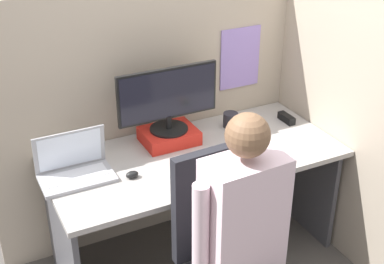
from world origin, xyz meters
TOP-DOWN VIEW (x-y plane):
  - cubicle_panel_back at (0.00, 0.76)m, footprint 2.11×0.05m
  - cubicle_panel_right at (0.83, 0.29)m, footprint 0.04×1.38m
  - desk at (0.00, 0.37)m, footprint 1.61×0.74m
  - paper_box at (-0.07, 0.56)m, footprint 0.30×0.24m
  - monitor at (-0.07, 0.56)m, footprint 0.59×0.22m
  - laptop at (-0.65, 0.43)m, footprint 0.37×0.22m
  - mouse at (-0.39, 0.30)m, footprint 0.07×0.04m
  - stapler at (0.68, 0.47)m, footprint 0.04×0.13m
  - carrot_toy at (0.23, 0.10)m, footprint 0.05×0.12m
  - office_chair at (-0.15, -0.27)m, footprint 0.52×0.56m
  - person at (-0.15, -0.44)m, footprint 0.48×0.47m
  - coffee_mug at (0.34, 0.57)m, footprint 0.09×0.09m

SIDE VIEW (x-z plane):
  - office_chair at x=-0.15m, z-range 0.01..1.03m
  - desk at x=0.00m, z-range 0.19..0.90m
  - mouse at x=-0.39m, z-range 0.70..0.74m
  - stapler at x=0.68m, z-range 0.70..0.75m
  - carrot_toy at x=0.23m, z-range 0.70..0.76m
  - paper_box at x=-0.07m, z-range 0.70..0.78m
  - person at x=-0.15m, z-range 0.10..1.40m
  - coffee_mug at x=0.34m, z-range 0.70..0.79m
  - laptop at x=-0.65m, z-range 0.63..0.87m
  - cubicle_panel_right at x=0.83m, z-range 0.00..1.56m
  - cubicle_panel_back at x=0.00m, z-range 0.00..1.56m
  - monitor at x=-0.07m, z-range 0.79..1.16m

